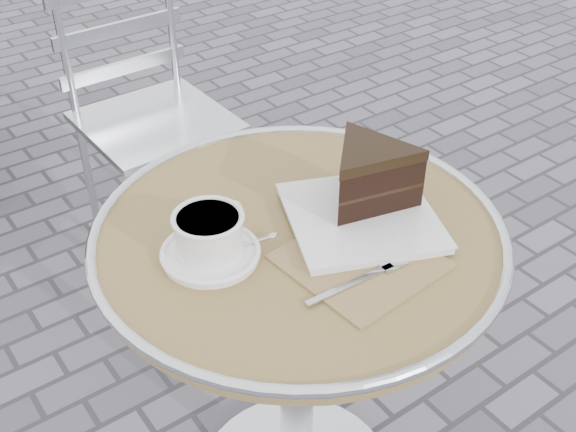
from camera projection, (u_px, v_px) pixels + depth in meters
cafe_table at (298, 301)px, 1.33m from camera, size 0.72×0.72×0.74m
cappuccino_set at (210, 238)px, 1.16m from camera, size 0.19×0.16×0.08m
cake_plate_set at (368, 186)px, 1.24m from camera, size 0.40×0.36×0.13m
bistro_chair at (137, 82)px, 2.11m from camera, size 0.41×0.41×0.89m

